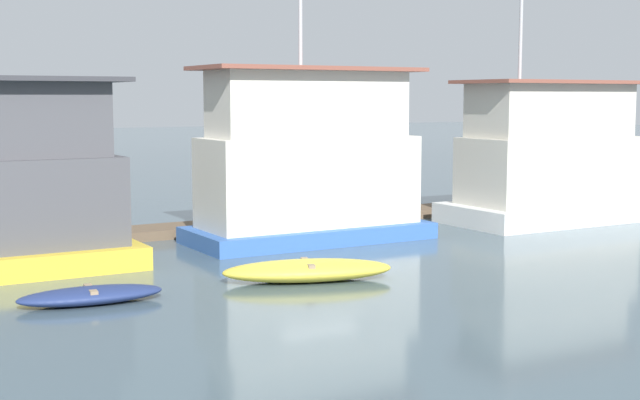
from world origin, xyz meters
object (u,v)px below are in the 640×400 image
object	(u,v)px
mooring_post_far_right	(6,218)
mooring_post_near_right	(364,206)
houseboat_white	(549,159)
dinghy_yellow	(308,270)
houseboat_blue	(309,164)
houseboat_yellow	(15,184)
dinghy_navy	(91,295)

from	to	relation	value
mooring_post_far_right	mooring_post_near_right	xyz separation A→B (m)	(11.66, 0.00, -0.37)
houseboat_white	mooring_post_far_right	distance (m)	18.00
dinghy_yellow	houseboat_white	bearing A→B (deg)	21.22
houseboat_blue	mooring_post_far_right	bearing A→B (deg)	166.92
houseboat_yellow	dinghy_yellow	size ratio (longest dim) A/B	1.34
houseboat_blue	dinghy_navy	size ratio (longest dim) A/B	2.87
dinghy_navy	dinghy_yellow	bearing A→B (deg)	-2.85
houseboat_blue	dinghy_yellow	world-z (taller)	houseboat_blue
dinghy_navy	dinghy_yellow	xyz separation A→B (m)	(5.09, -0.25, 0.08)
dinghy_navy	mooring_post_far_right	bearing A→B (deg)	93.16
houseboat_white	mooring_post_far_right	xyz separation A→B (m)	(-17.81, 2.38, -1.14)
houseboat_yellow	dinghy_navy	size ratio (longest dim) A/B	1.83
houseboat_yellow	dinghy_yellow	xyz separation A→B (m)	(5.60, -5.17, -1.89)
houseboat_blue	mooring_post_far_right	world-z (taller)	houseboat_blue
houseboat_white	mooring_post_near_right	distance (m)	6.77
houseboat_yellow	houseboat_blue	xyz separation A→B (m)	(8.54, 0.04, 0.18)
houseboat_blue	houseboat_white	bearing A→B (deg)	-2.58
mooring_post_far_right	houseboat_white	bearing A→B (deg)	-7.61
houseboat_yellow	houseboat_blue	bearing A→B (deg)	0.26
houseboat_blue	mooring_post_near_right	world-z (taller)	houseboat_blue
houseboat_blue	mooring_post_near_right	bearing A→B (deg)	31.18
dinghy_yellow	dinghy_navy	bearing A→B (deg)	177.15
houseboat_yellow	houseboat_blue	distance (m)	8.54
houseboat_blue	dinghy_yellow	size ratio (longest dim) A/B	2.10
dinghy_navy	mooring_post_far_right	xyz separation A→B (m)	(-0.38, 6.91, 0.85)
dinghy_navy	houseboat_yellow	bearing A→B (deg)	95.82
mooring_post_near_right	mooring_post_far_right	bearing A→B (deg)	180.00
dinghy_yellow	mooring_post_far_right	xyz separation A→B (m)	(-5.48, 7.17, 0.77)
houseboat_white	dinghy_yellow	distance (m)	13.37
dinghy_yellow	houseboat_yellow	bearing A→B (deg)	137.25
dinghy_yellow	mooring_post_far_right	distance (m)	9.05
dinghy_yellow	mooring_post_far_right	world-z (taller)	mooring_post_far_right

